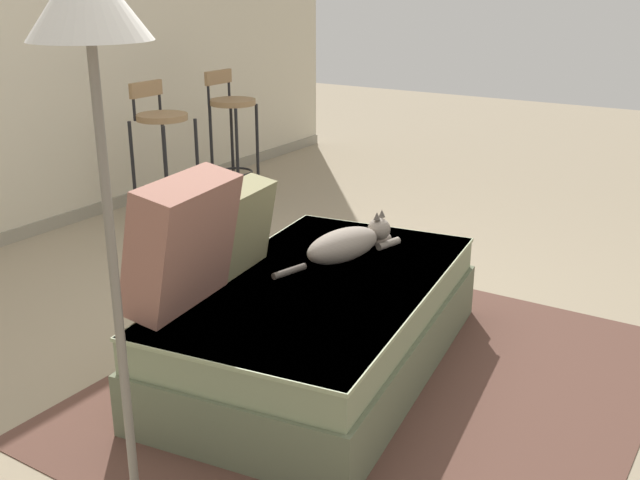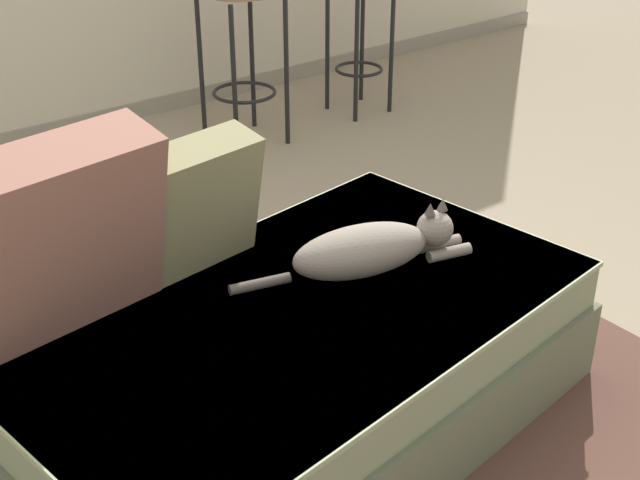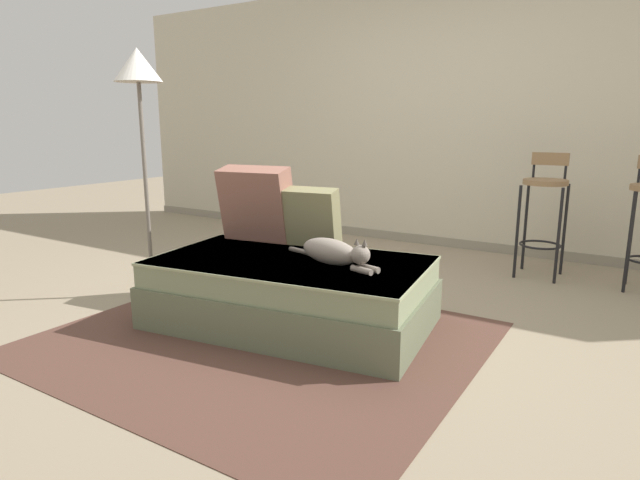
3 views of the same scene
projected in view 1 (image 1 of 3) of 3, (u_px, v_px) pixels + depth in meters
The scene contains 9 objects.
ground_plane at pixel (250, 343), 3.56m from camera, with size 16.00×16.00×0.00m, color gray.
area_rug at pixel (380, 383), 3.21m from camera, with size 2.36×2.06×0.01m, color brown.
couch at pixel (321, 323), 3.29m from camera, with size 1.78×1.18×0.41m.
throw_pillow_corner at pixel (182, 243), 2.89m from camera, with size 0.53×0.34×0.53m.
throw_pillow_middle at pixel (238, 227), 3.27m from camera, with size 0.40×0.25×0.40m.
cat at pixel (348, 243), 3.44m from camera, with size 0.73×0.27×0.19m.
bar_stool_near_window at pixel (162, 141), 5.03m from camera, with size 0.34×0.34×0.99m.
bar_stool_by_doorway at pixel (232, 120), 5.62m from camera, with size 0.34×0.34×0.99m.
floor_lamp at pixel (93, 59), 1.91m from camera, with size 0.32×0.32×1.72m.
Camera 1 is at (-2.52, -2.00, 1.65)m, focal length 42.00 mm.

